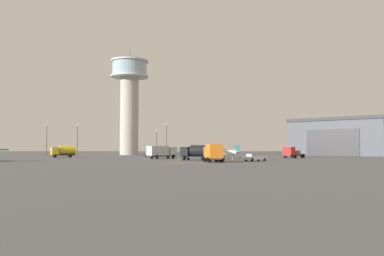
{
  "coord_description": "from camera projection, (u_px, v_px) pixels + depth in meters",
  "views": [
    {
      "loc": [
        -0.52,
        -67.49,
        2.57
      ],
      "look_at": [
        2.91,
        25.36,
        7.09
      ],
      "focal_mm": 37.3,
      "sensor_mm": 36.0,
      "label": 1
    }
  ],
  "objects": [
    {
      "name": "light_post_centre",
      "position": [
        47.0,
        137.0,
        117.74
      ],
      "size": [
        0.44,
        0.44,
        9.38
      ],
      "color": "#38383D",
      "rests_on": "ground_plane"
    },
    {
      "name": "truck_box_orange",
      "position": [
        213.0,
        152.0,
        69.13
      ],
      "size": [
        3.55,
        6.34,
        3.09
      ],
      "rotation": [
        0.0,
        0.0,
        1.68
      ],
      "color": "#38383D",
      "rests_on": "ground_plane"
    },
    {
      "name": "control_tower",
      "position": [
        129.0,
        95.0,
        137.08
      ],
      "size": [
        12.92,
        12.92,
        36.52
      ],
      "color": "#B2AD9E",
      "rests_on": "ground_plane"
    },
    {
      "name": "truck_box_silver",
      "position": [
        161.0,
        151.0,
        90.51
      ],
      "size": [
        6.99,
        5.87,
        2.87
      ],
      "rotation": [
        0.0,
        0.0,
        0.6
      ],
      "color": "#38383D",
      "rests_on": "ground_plane"
    },
    {
      "name": "traffic_cone_near_right",
      "position": [
        233.0,
        159.0,
        80.15
      ],
      "size": [
        0.36,
        0.36,
        0.55
      ],
      "color": "black",
      "rests_on": "ground_plane"
    },
    {
      "name": "light_post_west",
      "position": [
        157.0,
        140.0,
        121.44
      ],
      "size": [
        0.44,
        0.44,
        7.88
      ],
      "color": "#38383D",
      "rests_on": "ground_plane"
    },
    {
      "name": "light_post_east",
      "position": [
        166.0,
        137.0,
        114.04
      ],
      "size": [
        0.44,
        0.44,
        9.29
      ],
      "color": "#38383D",
      "rests_on": "ground_plane"
    },
    {
      "name": "truck_fuel_tanker_black",
      "position": [
        196.0,
        152.0,
        79.62
      ],
      "size": [
        6.46,
        4.66,
        3.04
      ],
      "rotation": [
        0.0,
        0.0,
        2.75
      ],
      "color": "#38383D",
      "rests_on": "ground_plane"
    },
    {
      "name": "ground_plane",
      "position": [
        180.0,
        163.0,
        67.25
      ],
      "size": [
        400.0,
        400.0,
        0.0
      ],
      "primitive_type": "plane",
      "color": "#545456"
    },
    {
      "name": "truck_fuel_tanker_yellow",
      "position": [
        64.0,
        151.0,
        101.47
      ],
      "size": [
        6.26,
        4.75,
        3.04
      ],
      "rotation": [
        0.0,
        0.0,
        3.61
      ],
      "color": "#38383D",
      "rests_on": "ground_plane"
    },
    {
      "name": "car_white",
      "position": [
        255.0,
        157.0,
        74.32
      ],
      "size": [
        4.86,
        3.78,
        1.37
      ],
      "rotation": [
        0.0,
        0.0,
        0.49
      ],
      "color": "white",
      "rests_on": "ground_plane"
    },
    {
      "name": "airplane_white",
      "position": [
        223.0,
        152.0,
        95.24
      ],
      "size": [
        8.27,
        10.59,
        3.12
      ],
      "rotation": [
        0.0,
        0.0,
        2.92
      ],
      "color": "white",
      "rests_on": "ground_plane"
    },
    {
      "name": "car_teal",
      "position": [
        150.0,
        154.0,
        108.41
      ],
      "size": [
        2.77,
        4.57,
        1.37
      ],
      "rotation": [
        0.0,
        0.0,
        1.72
      ],
      "color": "teal",
      "rests_on": "ground_plane"
    },
    {
      "name": "truck_flatbed_red",
      "position": [
        292.0,
        153.0,
        95.35
      ],
      "size": [
        6.03,
        5.26,
        2.65
      ],
      "rotation": [
        0.0,
        0.0,
        3.74
      ],
      "color": "#38383D",
      "rests_on": "ground_plane"
    },
    {
      "name": "light_post_north",
      "position": [
        77.0,
        138.0,
        114.99
      ],
      "size": [
        0.44,
        0.44,
        9.07
      ],
      "color": "#38383D",
      "rests_on": "ground_plane"
    },
    {
      "name": "traffic_cone_near_left",
      "position": [
        179.0,
        159.0,
        73.71
      ],
      "size": [
        0.36,
        0.36,
        0.66
      ],
      "color": "black",
      "rests_on": "ground_plane"
    },
    {
      "name": "hangar",
      "position": [
        342.0,
        137.0,
        125.56
      ],
      "size": [
        33.77,
        33.02,
        11.68
      ],
      "rotation": [
        0.0,
        0.0,
        -2.31
      ],
      "color": "#4C5159",
      "rests_on": "ground_plane"
    }
  ]
}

